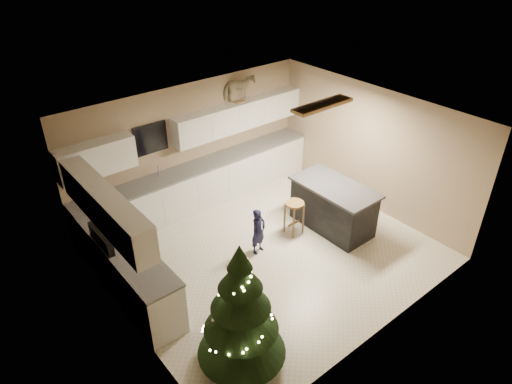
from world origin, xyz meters
The scene contains 8 objects.
ground_plane centered at (0.00, 0.00, 0.00)m, with size 5.50×5.50×0.00m, color beige.
room_shell centered at (0.02, 0.00, 1.75)m, with size 5.52×5.02×2.61m.
cabinetry centered at (-0.91, 1.65, 0.76)m, with size 5.50×3.20×2.00m.
island centered at (1.53, -0.18, 0.48)m, with size 0.90×1.70×0.95m.
bar_stool centered at (0.80, 0.15, 0.53)m, with size 0.37×0.37×0.70m.
christmas_tree centered at (-1.85, -1.60, 0.84)m, with size 1.28×1.24×2.05m.
toddler centered at (-0.12, 0.14, 0.46)m, with size 0.33×0.22×0.91m, color black.
rocking_horse centered at (1.17, 2.32, 2.30)m, with size 0.71×0.46×0.58m.
Camera 1 is at (-4.41, -5.04, 5.40)m, focal length 32.00 mm.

